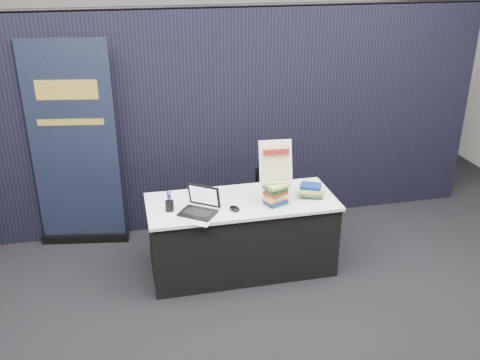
% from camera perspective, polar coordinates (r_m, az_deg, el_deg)
% --- Properties ---
extents(floor, '(8.00, 8.00, 0.00)m').
position_cam_1_polar(floor, '(5.01, 1.62, -12.65)').
color(floor, black).
rests_on(floor, ground).
extents(wall_back, '(8.00, 0.02, 3.50)m').
position_cam_1_polar(wall_back, '(8.07, -5.49, 14.87)').
color(wall_back, '#BAB7AF').
rests_on(wall_back, floor).
extents(drape_partition, '(6.00, 0.08, 2.40)m').
position_cam_1_polar(drape_partition, '(5.88, -2.11, 6.13)').
color(drape_partition, black).
rests_on(drape_partition, floor).
extents(display_table, '(1.80, 0.75, 0.75)m').
position_cam_1_polar(display_table, '(5.26, 0.18, -5.88)').
color(display_table, black).
rests_on(display_table, floor).
extents(laptop, '(0.38, 0.41, 0.24)m').
position_cam_1_polar(laptop, '(4.86, -4.62, -2.84)').
color(laptop, black).
rests_on(laptop, display_table).
extents(mouse, '(0.11, 0.14, 0.04)m').
position_cam_1_polar(mouse, '(4.89, -0.59, -3.05)').
color(mouse, black).
rests_on(mouse, display_table).
extents(brochure_left, '(0.29, 0.22, 0.00)m').
position_cam_1_polar(brochure_left, '(4.85, -7.64, -3.78)').
color(brochure_left, silver).
rests_on(brochure_left, display_table).
extents(brochure_mid, '(0.39, 0.36, 0.00)m').
position_cam_1_polar(brochure_mid, '(4.77, -4.79, -4.13)').
color(brochure_mid, silver).
rests_on(brochure_mid, display_table).
extents(brochure_right, '(0.33, 0.28, 0.00)m').
position_cam_1_polar(brochure_right, '(4.85, -3.07, -3.59)').
color(brochure_right, white).
rests_on(brochure_right, display_table).
extents(pen_cup, '(0.10, 0.10, 0.10)m').
position_cam_1_polar(pen_cup, '(4.91, -7.52, -2.78)').
color(pen_cup, black).
rests_on(pen_cup, display_table).
extents(book_stack_tall, '(0.24, 0.22, 0.21)m').
position_cam_1_polar(book_stack_tall, '(4.98, 3.83, -1.48)').
color(book_stack_tall, '#164354').
rests_on(book_stack_tall, display_table).
extents(book_stack_short, '(0.26, 0.23, 0.12)m').
position_cam_1_polar(book_stack_short, '(5.19, 7.65, -1.13)').
color(book_stack_short, '#1B6823').
rests_on(book_stack_short, display_table).
extents(info_sign, '(0.31, 0.16, 0.41)m').
position_cam_1_polar(info_sign, '(4.89, 3.82, 1.88)').
color(info_sign, black).
rests_on(info_sign, book_stack_tall).
extents(pullup_banner, '(0.93, 0.25, 2.18)m').
position_cam_1_polar(pullup_banner, '(5.75, -17.12, 2.20)').
color(pullup_banner, black).
rests_on(pullup_banner, floor).
extents(stacking_chair, '(0.49, 0.50, 0.89)m').
position_cam_1_polar(stacking_chair, '(5.64, 4.01, -2.45)').
color(stacking_chair, black).
rests_on(stacking_chair, floor).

